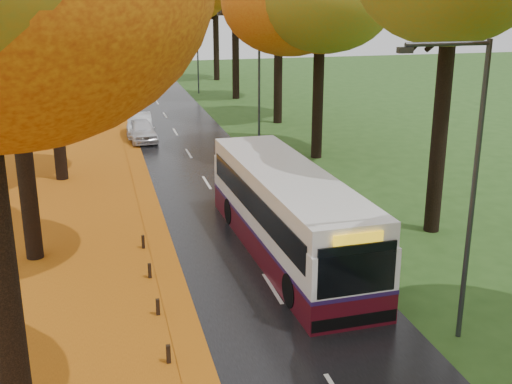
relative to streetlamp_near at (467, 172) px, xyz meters
name	(u,v)px	position (x,y,z in m)	size (l,w,h in m)	color
road	(203,177)	(-3.95, 17.00, -4.69)	(6.50, 90.00, 0.04)	black
centre_line	(203,177)	(-3.95, 17.00, -4.67)	(0.12, 90.00, 0.01)	silver
leaf_verge	(15,191)	(-12.95, 17.00, -4.70)	(12.00, 90.00, 0.02)	#974C0D
leaf_drift	(142,181)	(-7.00, 17.00, -4.67)	(0.90, 90.00, 0.01)	#BB6413
streetlamp_near	(467,172)	(0.00, 0.00, 0.00)	(2.45, 0.18, 8.00)	#333538
streetlamp_mid	(255,70)	(0.00, 22.00, 0.00)	(2.45, 0.18, 8.00)	#333538
streetlamp_far	(195,40)	(0.00, 44.00, 0.00)	(2.45, 0.18, 8.00)	#333538
bus	(287,211)	(-2.67, 6.66, -3.08)	(3.10, 11.66, 3.04)	#460B15
car_white	(142,130)	(-6.30, 25.89, -4.01)	(1.57, 3.91, 1.33)	silver
car_silver	(140,125)	(-6.30, 27.40, -3.96)	(1.52, 4.35, 1.43)	#ABAEB4
car_dark	(127,94)	(-6.30, 40.53, -3.97)	(1.98, 4.86, 1.41)	black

